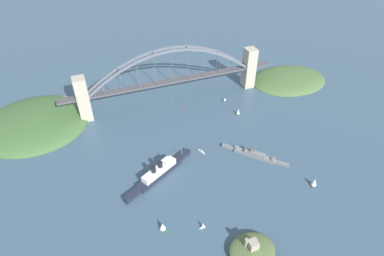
{
  "coord_description": "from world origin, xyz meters",
  "views": [
    {
      "loc": [
        115.56,
        386.08,
        264.23
      ],
      "look_at": [
        0.0,
        78.98,
        8.0
      ],
      "focal_mm": 31.1,
      "sensor_mm": 36.0,
      "label": 1
    }
  ],
  "objects_px": {
    "seaplane_taxiing_near_bridge": "(186,77)",
    "small_boat_1": "(314,182)",
    "small_boat_0": "(238,112)",
    "small_boat_4": "(163,226)",
    "small_boat_2": "(203,225)",
    "fort_island_mid_harbor": "(252,250)",
    "small_boat_3": "(225,99)",
    "small_boat_5": "(202,151)",
    "naval_cruiser": "(254,154)",
    "channel_marker_buoy": "(185,108)",
    "ocean_liner": "(159,172)",
    "harbor_arch_bridge": "(172,81)"
  },
  "relations": [
    {
      "from": "fort_island_mid_harbor",
      "to": "small_boat_0",
      "type": "relative_size",
      "value": 4.29
    },
    {
      "from": "naval_cruiser",
      "to": "small_boat_4",
      "type": "xyz_separation_m",
      "value": [
        127.72,
        58.37,
        1.68
      ]
    },
    {
      "from": "small_boat_1",
      "to": "small_boat_2",
      "type": "xyz_separation_m",
      "value": [
        129.05,
        7.44,
        -1.48
      ]
    },
    {
      "from": "fort_island_mid_harbor",
      "to": "channel_marker_buoy",
      "type": "xyz_separation_m",
      "value": [
        -19.55,
        -227.73,
        -3.66
      ]
    },
    {
      "from": "fort_island_mid_harbor",
      "to": "small_boat_1",
      "type": "relative_size",
      "value": 3.88
    },
    {
      "from": "fort_island_mid_harbor",
      "to": "seaplane_taxiing_near_bridge",
      "type": "distance_m",
      "value": 311.97
    },
    {
      "from": "fort_island_mid_harbor",
      "to": "small_boat_5",
      "type": "height_order",
      "value": "fort_island_mid_harbor"
    },
    {
      "from": "small_boat_3",
      "to": "naval_cruiser",
      "type": "bearing_deg",
      "value": 81.44
    },
    {
      "from": "naval_cruiser",
      "to": "channel_marker_buoy",
      "type": "xyz_separation_m",
      "value": [
        42.69,
        -119.15,
        -1.74
      ]
    },
    {
      "from": "small_boat_2",
      "to": "seaplane_taxiing_near_bridge",
      "type": "bearing_deg",
      "value": -106.66
    },
    {
      "from": "small_boat_2",
      "to": "ocean_liner",
      "type": "bearing_deg",
      "value": -76.0
    },
    {
      "from": "harbor_arch_bridge",
      "to": "small_boat_0",
      "type": "bearing_deg",
      "value": 139.19
    },
    {
      "from": "small_boat_1",
      "to": "seaplane_taxiing_near_bridge",
      "type": "bearing_deg",
      "value": -79.48
    },
    {
      "from": "fort_island_mid_harbor",
      "to": "small_boat_1",
      "type": "bearing_deg",
      "value": -154.96
    },
    {
      "from": "small_boat_0",
      "to": "seaplane_taxiing_near_bridge",
      "type": "bearing_deg",
      "value": -74.45
    },
    {
      "from": "seaplane_taxiing_near_bridge",
      "to": "small_boat_5",
      "type": "xyz_separation_m",
      "value": [
        42.34,
        170.87,
        -1.36
      ]
    },
    {
      "from": "seaplane_taxiing_near_bridge",
      "to": "small_boat_1",
      "type": "relative_size",
      "value": 1.02
    },
    {
      "from": "small_boat_0",
      "to": "small_boat_5",
      "type": "height_order",
      "value": "small_boat_0"
    },
    {
      "from": "naval_cruiser",
      "to": "small_boat_3",
      "type": "relative_size",
      "value": 8.91
    },
    {
      "from": "seaplane_taxiing_near_bridge",
      "to": "ocean_liner",
      "type": "bearing_deg",
      "value": 62.32
    },
    {
      "from": "seaplane_taxiing_near_bridge",
      "to": "small_boat_1",
      "type": "height_order",
      "value": "small_boat_1"
    },
    {
      "from": "small_boat_4",
      "to": "small_boat_3",
      "type": "bearing_deg",
      "value": -129.55
    },
    {
      "from": "naval_cruiser",
      "to": "small_boat_0",
      "type": "xyz_separation_m",
      "value": [
        -20.99,
        -81.8,
        1.57
      ]
    },
    {
      "from": "small_boat_3",
      "to": "small_boat_4",
      "type": "height_order",
      "value": "small_boat_4"
    },
    {
      "from": "fort_island_mid_harbor",
      "to": "small_boat_2",
      "type": "relative_size",
      "value": 5.69
    },
    {
      "from": "small_boat_4",
      "to": "small_boat_5",
      "type": "relative_size",
      "value": 0.96
    },
    {
      "from": "ocean_liner",
      "to": "small_boat_2",
      "type": "relative_size",
      "value": 12.22
    },
    {
      "from": "ocean_liner",
      "to": "harbor_arch_bridge",
      "type": "bearing_deg",
      "value": -113.63
    },
    {
      "from": "small_boat_2",
      "to": "channel_marker_buoy",
      "type": "relative_size",
      "value": 2.64
    },
    {
      "from": "ocean_liner",
      "to": "naval_cruiser",
      "type": "bearing_deg",
      "value": 175.59
    },
    {
      "from": "small_boat_0",
      "to": "small_boat_3",
      "type": "relative_size",
      "value": 1.4
    },
    {
      "from": "small_boat_1",
      "to": "small_boat_2",
      "type": "height_order",
      "value": "small_boat_1"
    },
    {
      "from": "small_boat_4",
      "to": "small_boat_1",
      "type": "bearing_deg",
      "value": 178.64
    },
    {
      "from": "small_boat_0",
      "to": "small_boat_4",
      "type": "xyz_separation_m",
      "value": [
        148.72,
        140.17,
        0.1
      ]
    },
    {
      "from": "seaplane_taxiing_near_bridge",
      "to": "small_boat_0",
      "type": "distance_m",
      "value": 121.94
    },
    {
      "from": "fort_island_mid_harbor",
      "to": "small_boat_5",
      "type": "bearing_deg",
      "value": -93.43
    },
    {
      "from": "harbor_arch_bridge",
      "to": "small_boat_2",
      "type": "relative_size",
      "value": 41.97
    },
    {
      "from": "seaplane_taxiing_near_bridge",
      "to": "small_boat_1",
      "type": "xyz_separation_m",
      "value": [
        -48.57,
        261.53,
        2.82
      ]
    },
    {
      "from": "naval_cruiser",
      "to": "seaplane_taxiing_near_bridge",
      "type": "distance_m",
      "value": 199.6
    },
    {
      "from": "fort_island_mid_harbor",
      "to": "small_boat_2",
      "type": "bearing_deg",
      "value": -52.4
    },
    {
      "from": "naval_cruiser",
      "to": "small_boat_4",
      "type": "height_order",
      "value": "naval_cruiser"
    },
    {
      "from": "fort_island_mid_harbor",
      "to": "small_boat_4",
      "type": "xyz_separation_m",
      "value": [
        65.48,
        -50.21,
        -0.24
      ]
    },
    {
      "from": "small_boat_0",
      "to": "small_boat_1",
      "type": "bearing_deg",
      "value": 96.29
    },
    {
      "from": "small_boat_2",
      "to": "small_boat_5",
      "type": "bearing_deg",
      "value": -111.24
    },
    {
      "from": "ocean_liner",
      "to": "small_boat_4",
      "type": "distance_m",
      "value": 68.87
    },
    {
      "from": "seaplane_taxiing_near_bridge",
      "to": "small_boat_1",
      "type": "bearing_deg",
      "value": 100.52
    },
    {
      "from": "small_boat_2",
      "to": "small_boat_4",
      "type": "height_order",
      "value": "small_boat_4"
    },
    {
      "from": "small_boat_3",
      "to": "small_boat_5",
      "type": "relative_size",
      "value": 0.64
    },
    {
      "from": "small_boat_5",
      "to": "ocean_liner",
      "type": "bearing_deg",
      "value": 18.94
    },
    {
      "from": "naval_cruiser",
      "to": "small_boat_2",
      "type": "relative_size",
      "value": 8.46
    }
  ]
}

